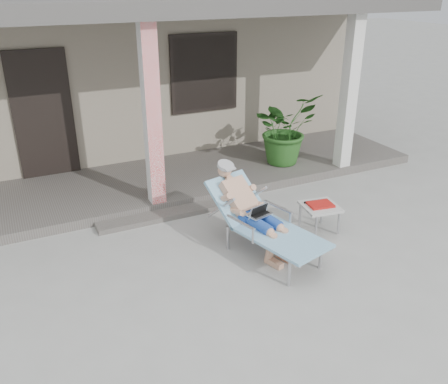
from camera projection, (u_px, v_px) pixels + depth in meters
ground at (216, 283)px, 5.55m from camera, size 60.00×60.00×0.00m
house at (90, 59)px, 10.19m from camera, size 10.40×5.40×3.30m
porch_deck at (142, 185)px, 7.98m from camera, size 10.00×2.00×0.15m
porch_overhang at (129, 14)px, 6.81m from camera, size 10.00×2.30×2.85m
porch_step at (164, 215)px, 7.05m from camera, size 2.00×0.30×0.07m
lounger at (257, 201)px, 5.95m from camera, size 1.07×1.81×1.14m
side_table at (320, 208)px, 6.54m from camera, size 0.54×0.54×0.43m
potted_palm at (285, 128)px, 8.52m from camera, size 1.31×1.18×1.28m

